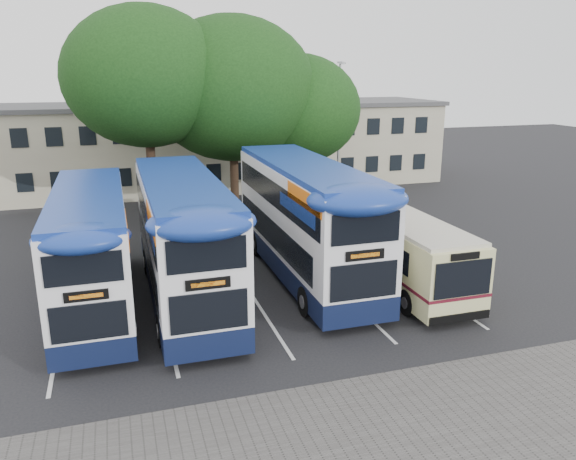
# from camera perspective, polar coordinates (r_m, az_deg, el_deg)

# --- Properties ---
(ground) EXTENTS (120.00, 120.00, 0.00)m
(ground) POSITION_cam_1_polar(r_m,az_deg,el_deg) (19.39, 10.92, -10.57)
(ground) COLOR black
(ground) RESTS_ON ground
(paving_strip) EXTENTS (40.00, 6.00, 0.01)m
(paving_strip) POSITION_cam_1_polar(r_m,az_deg,el_deg) (14.81, 13.24, -19.89)
(paving_strip) COLOR #595654
(paving_strip) RESTS_ON ground
(bay_lines) EXTENTS (14.12, 11.00, 0.01)m
(bay_lines) POSITION_cam_1_polar(r_m,az_deg,el_deg) (22.42, -3.75, -6.51)
(bay_lines) COLOR silver
(bay_lines) RESTS_ON ground
(depot_building) EXTENTS (32.40, 8.40, 6.20)m
(depot_building) POSITION_cam_1_polar(r_m,az_deg,el_deg) (43.34, -5.92, 8.75)
(depot_building) COLOR #A89E87
(depot_building) RESTS_ON ground
(lamp_post) EXTENTS (0.25, 1.05, 9.06)m
(lamp_post) POSITION_cam_1_polar(r_m,az_deg,el_deg) (38.17, 5.20, 10.71)
(lamp_post) COLOR gray
(lamp_post) RESTS_ON ground
(tree_left) EXTENTS (8.76, 8.76, 11.91)m
(tree_left) POSITION_cam_1_polar(r_m,az_deg,el_deg) (31.88, -14.28, 14.83)
(tree_left) COLOR black
(tree_left) RESTS_ON ground
(tree_mid) EXTENTS (9.63, 9.63, 11.59)m
(tree_mid) POSITION_cam_1_polar(r_m,az_deg,el_deg) (33.25, -5.71, 14.07)
(tree_mid) COLOR black
(tree_mid) RESTS_ON ground
(tree_right) EXTENTS (7.74, 7.74, 9.53)m
(tree_right) POSITION_cam_1_polar(r_m,az_deg,el_deg) (34.82, 0.91, 12.16)
(tree_right) COLOR black
(tree_right) RESTS_ON ground
(bus_dd_left) EXTENTS (2.55, 10.50, 4.38)m
(bus_dd_left) POSITION_cam_1_polar(r_m,az_deg,el_deg) (21.67, -19.34, -1.46)
(bus_dd_left) COLOR #0F183A
(bus_dd_left) RESTS_ON ground
(bus_dd_mid) EXTENTS (2.75, 11.35, 4.73)m
(bus_dd_mid) POSITION_cam_1_polar(r_m,az_deg,el_deg) (21.52, -10.62, -0.39)
(bus_dd_mid) COLOR #0F183A
(bus_dd_mid) RESTS_ON ground
(bus_dd_right) EXTENTS (2.86, 11.78, 4.91)m
(bus_dd_right) POSITION_cam_1_polar(r_m,az_deg,el_deg) (23.49, 1.73, 1.53)
(bus_dd_right) COLOR #0F183A
(bus_dd_right) RESTS_ON ground
(bus_single) EXTENTS (2.49, 9.79, 2.92)m
(bus_single) POSITION_cam_1_polar(r_m,az_deg,el_deg) (23.74, 10.62, -1.23)
(bus_single) COLOR beige
(bus_single) RESTS_ON ground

